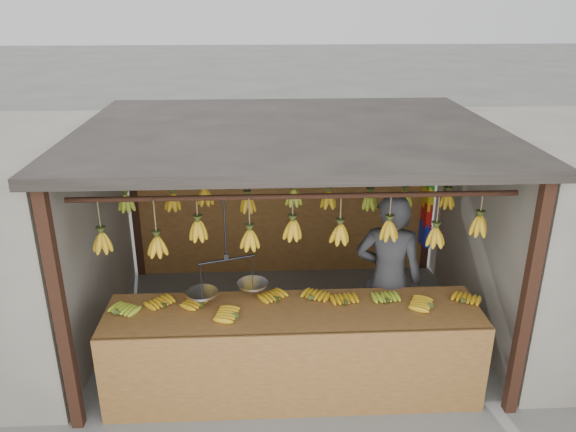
{
  "coord_description": "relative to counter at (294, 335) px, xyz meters",
  "views": [
    {
      "loc": [
        -0.29,
        -5.65,
        3.66
      ],
      "look_at": [
        0.0,
        0.3,
        1.3
      ],
      "focal_mm": 35.0,
      "sensor_mm": 36.0,
      "label": 1
    }
  ],
  "objects": [
    {
      "name": "bag_bundles",
      "position": [
        1.96,
        2.57,
        0.3
      ],
      "size": [
        0.08,
        0.26,
        1.18
      ],
      "color": "#199926",
      "rests_on": "ground"
    },
    {
      "name": "vendor",
      "position": [
        1.0,
        0.62,
        0.22
      ],
      "size": [
        0.78,
        0.61,
        1.87
      ],
      "primitive_type": "imported",
      "rotation": [
        0.0,
        0.0,
        2.88
      ],
      "color": "#262628",
      "rests_on": "ground"
    },
    {
      "name": "ground",
      "position": [
        0.02,
        1.22,
        -0.71
      ],
      "size": [
        80.0,
        80.0,
        0.0
      ],
      "primitive_type": "plane",
      "color": "#5B5B57"
    },
    {
      "name": "counter",
      "position": [
        0.0,
        0.0,
        0.0
      ],
      "size": [
        3.54,
        0.81,
        0.96
      ],
      "color": "brown",
      "rests_on": "ground"
    },
    {
      "name": "balance_scale",
      "position": [
        -0.61,
        0.22,
        0.43
      ],
      "size": [
        0.75,
        0.44,
        0.92
      ],
      "color": "black",
      "rests_on": "ground"
    },
    {
      "name": "hanging_bananas",
      "position": [
        0.02,
        1.23,
        0.91
      ],
      "size": [
        3.61,
        2.24,
        0.39
      ],
      "color": "#B48513",
      "rests_on": "ground"
    },
    {
      "name": "stall",
      "position": [
        0.02,
        1.55,
        1.26
      ],
      "size": [
        4.3,
        3.3,
        2.4
      ],
      "color": "black",
      "rests_on": "ground"
    }
  ]
}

